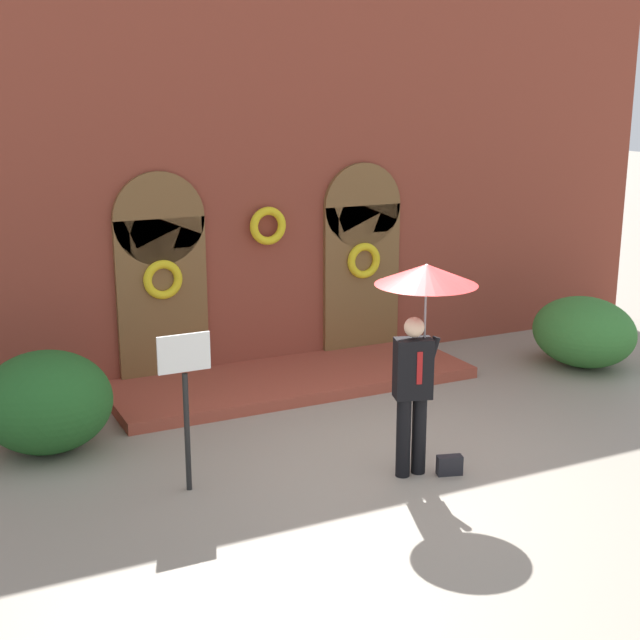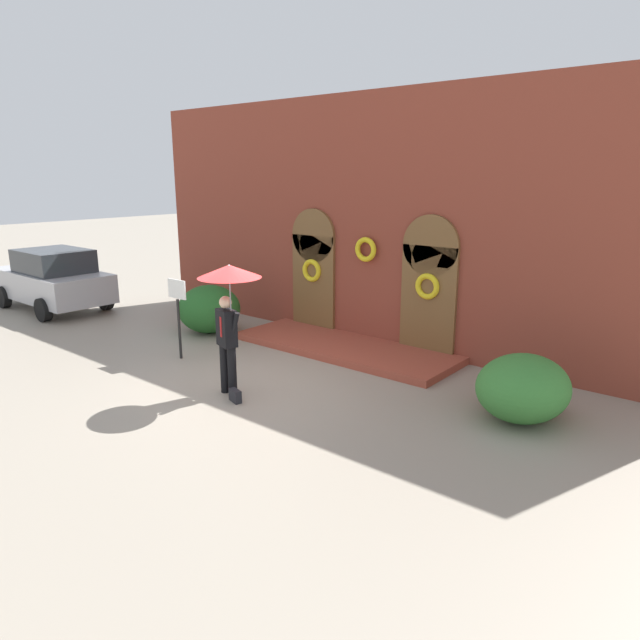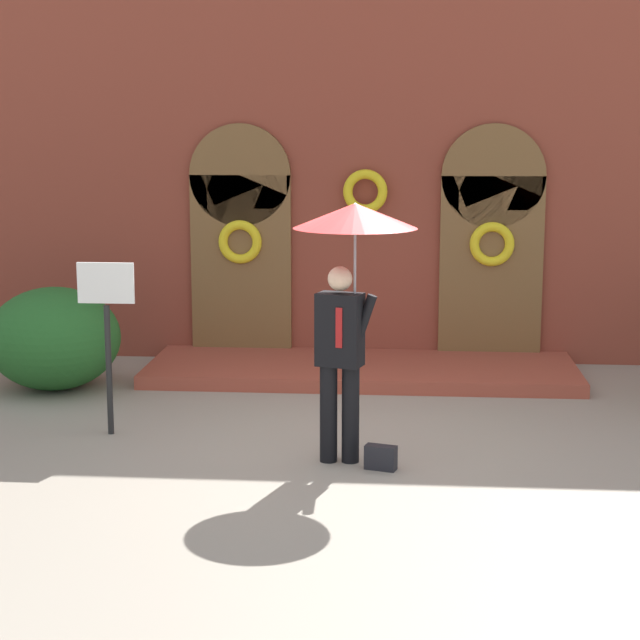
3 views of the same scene
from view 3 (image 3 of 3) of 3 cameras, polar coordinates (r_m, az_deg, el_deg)
The scene contains 6 objects.
ground_plane at distance 10.15m, azimuth 1.49°, elevation -7.03°, with size 80.00×80.00×0.00m, color gray.
building_facade at distance 13.83m, azimuth 2.50°, elevation 8.91°, with size 14.00×2.30×5.60m.
person_with_umbrella at distance 9.45m, azimuth 1.68°, elevation 3.54°, with size 1.10×1.10×2.36m.
handbag at distance 9.63m, azimuth 3.26°, elevation -7.33°, with size 0.28×0.12×0.22m, color black.
sign_post at distance 10.65m, azimuth -11.29°, elevation 0.05°, with size 0.56×0.06×1.72m.
shrub_left at distance 12.75m, azimuth -14.00°, elevation -0.95°, with size 1.53×1.54×1.19m, color #235B23.
Camera 3 is at (0.52, -9.67, 3.05)m, focal length 60.00 mm.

